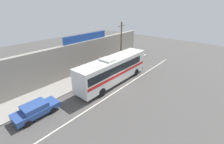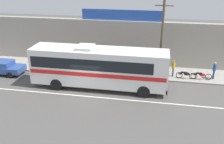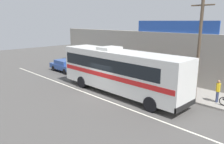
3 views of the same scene
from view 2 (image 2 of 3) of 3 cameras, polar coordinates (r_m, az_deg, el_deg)
ground_plane at (r=22.25m, az=-5.66°, el=-4.40°), size 70.00×70.00×0.00m
sidewalk_slab at (r=26.81m, az=-2.65°, el=0.67°), size 30.00×3.60×0.14m
storefront_facade at (r=28.04m, az=-1.74°, el=6.71°), size 30.00×0.70×4.80m
storefront_billboard at (r=27.06m, az=2.07°, el=12.54°), size 8.33×0.12×1.10m
road_center_stripe at (r=21.57m, az=-6.24°, el=-5.33°), size 30.00×0.14×0.01m
intercity_bus at (r=22.17m, az=-3.15°, el=1.42°), size 11.79×2.67×3.78m
parked_car at (r=27.74m, az=-23.21°, el=1.04°), size 4.22×1.88×1.37m
utility_pole at (r=23.53m, az=10.98°, el=7.15°), size 1.60×0.22×7.37m
motorcycle_red at (r=25.16m, az=16.06°, el=-0.52°), size 1.83×0.56×0.94m
motorcycle_green at (r=25.40m, az=19.17°, el=-0.69°), size 1.92×0.56×0.94m
motorcycle_black at (r=25.05m, az=7.18°, el=0.12°), size 1.88×0.56×0.94m
pedestrian_far_right at (r=25.21m, az=13.49°, el=1.10°), size 0.30×0.48×1.64m
pedestrian_far_left at (r=25.44m, az=2.43°, el=1.98°), size 0.30×0.48×1.68m
pedestrian_by_curb at (r=25.81m, az=21.81°, el=0.61°), size 0.30×0.48×1.67m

